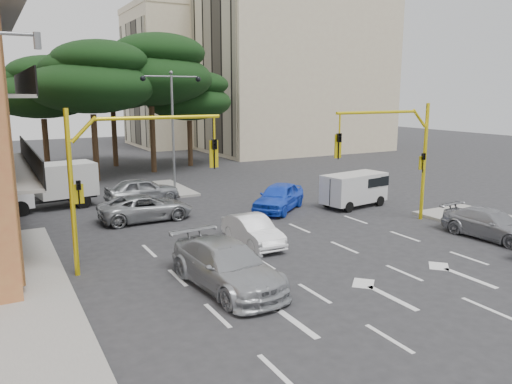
% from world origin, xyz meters
% --- Properties ---
extents(ground, '(120.00, 120.00, 0.00)m').
position_xyz_m(ground, '(0.00, 0.00, 0.00)').
color(ground, '#28282B').
rests_on(ground, ground).
extents(median_strip, '(1.40, 6.00, 0.15)m').
position_xyz_m(median_strip, '(0.00, 16.00, 0.07)').
color(median_strip, gray).
rests_on(median_strip, ground).
extents(apartment_beige_near, '(20.20, 12.15, 18.70)m').
position_xyz_m(apartment_beige_near, '(19.95, 32.00, 9.35)').
color(apartment_beige_near, beige).
rests_on(apartment_beige_near, ground).
extents(apartment_beige_far, '(16.20, 12.15, 16.70)m').
position_xyz_m(apartment_beige_far, '(12.95, 44.00, 8.35)').
color(apartment_beige_far, beige).
rests_on(apartment_beige_far, ground).
extents(pine_left_near, '(9.15, 9.15, 10.23)m').
position_xyz_m(pine_left_near, '(-3.94, 21.96, 7.60)').
color(pine_left_near, '#382616').
rests_on(pine_left_near, ground).
extents(pine_center, '(9.98, 9.98, 11.16)m').
position_xyz_m(pine_center, '(1.06, 23.96, 8.30)').
color(pine_center, '#382616').
rests_on(pine_center, ground).
extents(pine_left_far, '(8.32, 8.32, 9.30)m').
position_xyz_m(pine_left_far, '(-6.94, 25.96, 6.91)').
color(pine_left_far, '#382616').
rests_on(pine_left_far, ground).
extents(pine_right, '(7.49, 7.49, 8.37)m').
position_xyz_m(pine_right, '(5.06, 25.96, 6.22)').
color(pine_right, '#382616').
rests_on(pine_right, ground).
extents(pine_back, '(9.15, 9.15, 10.23)m').
position_xyz_m(pine_back, '(-0.94, 28.96, 7.60)').
color(pine_back, '#382616').
rests_on(pine_back, ground).
extents(signal_mast_right, '(5.79, 0.37, 6.00)m').
position_xyz_m(signal_mast_right, '(6.80, 1.99, 3.88)').
color(signal_mast_right, yellow).
rests_on(signal_mast_right, ground).
extents(signal_mast_left, '(5.79, 0.37, 6.00)m').
position_xyz_m(signal_mast_left, '(-6.80, 1.99, 3.88)').
color(signal_mast_left, yellow).
rests_on(signal_mast_left, ground).
extents(street_lamp_center, '(4.16, 0.36, 7.77)m').
position_xyz_m(street_lamp_center, '(0.00, 16.00, 5.43)').
color(street_lamp_center, slate).
rests_on(street_lamp_center, median_strip).
extents(car_white_hatch, '(1.39, 3.85, 1.26)m').
position_xyz_m(car_white_hatch, '(-1.25, 2.24, 0.63)').
color(car_white_hatch, white).
rests_on(car_white_hatch, ground).
extents(car_blue_compact, '(4.66, 4.28, 1.54)m').
position_xyz_m(car_blue_compact, '(3.06, 7.23, 0.77)').
color(car_blue_compact, blue).
rests_on(car_blue_compact, ground).
extents(car_silver_wagon, '(2.68, 5.54, 1.56)m').
position_xyz_m(car_silver_wagon, '(-4.30, -1.62, 0.78)').
color(car_silver_wagon, '#A2A5AA').
rests_on(car_silver_wagon, ground).
extents(car_silver_cross_a, '(4.83, 2.27, 1.33)m').
position_xyz_m(car_silver_cross_a, '(-4.13, 8.61, 0.67)').
color(car_silver_cross_a, '#93969B').
rests_on(car_silver_cross_a, ground).
extents(car_silver_cross_b, '(4.50, 2.06, 1.49)m').
position_xyz_m(car_silver_cross_b, '(-3.09, 13.00, 0.75)').
color(car_silver_cross_b, '#9A9DA1').
rests_on(car_silver_cross_b, ground).
extents(car_silver_parked, '(2.18, 4.65, 1.31)m').
position_xyz_m(car_silver_parked, '(8.70, -2.07, 0.66)').
color(car_silver_parked, gray).
rests_on(car_silver_parked, ground).
extents(van_white, '(4.15, 2.34, 1.96)m').
position_xyz_m(van_white, '(7.40, 6.00, 0.98)').
color(van_white, silver).
rests_on(van_white, ground).
extents(box_truck_a, '(5.46, 2.89, 2.56)m').
position_xyz_m(box_truck_a, '(-8.19, 13.78, 1.28)').
color(box_truck_a, white).
rests_on(box_truck_a, ground).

